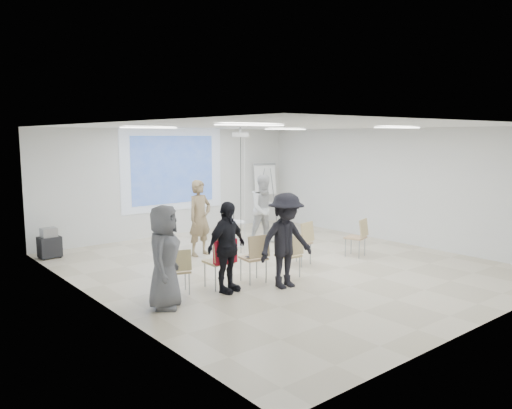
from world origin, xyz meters
TOP-DOWN VIEW (x-y plane):
  - floor at (0.00, 0.00)m, footprint 8.00×9.00m
  - ceiling at (0.00, 0.00)m, footprint 8.00×9.00m
  - wall_back at (0.00, 4.55)m, footprint 8.00×0.10m
  - wall_left at (-4.05, 0.00)m, footprint 0.10×9.00m
  - wall_right at (4.05, 0.00)m, footprint 0.10×9.00m
  - projection_halo at (0.00, 4.49)m, footprint 3.20×0.01m
  - projection_image at (0.00, 4.47)m, footprint 2.60×0.01m
  - pedestal_table at (0.30, 2.03)m, footprint 0.69×0.69m
  - player_left at (-0.82, 1.88)m, footprint 0.80×0.61m
  - player_right at (1.25, 1.95)m, footprint 1.16×1.05m
  - controller_left at (-0.64, 2.13)m, footprint 0.06×0.13m
  - controller_right at (1.07, 2.20)m, footprint 0.08×0.12m
  - chair_far_left at (-2.73, -0.39)m, footprint 0.50×0.51m
  - chair_left_mid at (-1.95, -0.57)m, footprint 0.48×0.51m
  - chair_left_inner at (-1.23, -0.70)m, footprint 0.51×0.54m
  - chair_center at (-0.47, -0.86)m, footprint 0.42×0.45m
  - chair_right_inner at (0.39, -0.31)m, footprint 0.55×0.57m
  - chair_right_far at (1.94, -0.59)m, footprint 0.53×0.55m
  - red_jacket at (-1.94, -0.70)m, footprint 0.46×0.12m
  - laptop at (-1.22, -0.59)m, footprint 0.38×0.30m
  - audience_left at (-1.98, -0.80)m, footprint 1.23×0.92m
  - audience_mid at (-0.97, -1.26)m, footprint 1.35×0.80m
  - audience_outer at (-3.26, -0.84)m, footprint 1.08×1.10m
  - flipchart_easel at (3.12, 4.16)m, footprint 0.80×0.63m
  - av_cart at (-3.66, 3.84)m, footprint 0.48×0.39m
  - ceiling_projector at (0.10, 1.49)m, footprint 0.30×0.25m
  - fluor_panel_nw at (-2.00, 2.00)m, footprint 1.20×0.30m
  - fluor_panel_ne at (2.00, 2.00)m, footprint 1.20×0.30m
  - fluor_panel_sw at (-2.00, -1.50)m, footprint 1.20×0.30m
  - fluor_panel_se at (2.00, -1.50)m, footprint 1.20×0.30m

SIDE VIEW (x-z plane):
  - floor at x=0.00m, z-range -0.10..0.00m
  - av_cart at x=-3.66m, z-range -0.03..0.67m
  - pedestal_table at x=0.30m, z-range 0.04..0.72m
  - chair_far_left at x=-2.73m, z-range 0.08..0.90m
  - laptop at x=-1.22m, z-range 0.49..0.52m
  - chair_center at x=-0.47m, z-range 0.08..0.95m
  - chair_right_far at x=1.94m, z-range 0.08..0.98m
  - chair_left_inner at x=-1.23m, z-range 0.09..1.03m
  - chair_right_inner at x=0.39m, z-range 0.09..1.05m
  - chair_left_mid at x=-1.95m, z-range 0.09..1.07m
  - red_jacket at x=-1.94m, z-range 0.50..0.94m
  - audience_left at x=-1.98m, z-range 0.00..1.89m
  - audience_outer at x=-3.26m, z-range 0.00..1.91m
  - player_right at x=1.25m, z-range 0.00..1.98m
  - audience_mid at x=-0.97m, z-range 0.00..2.00m
  - player_left at x=-0.82m, z-range 0.00..2.02m
  - controller_left at x=-0.64m, z-range 1.31..1.35m
  - controller_right at x=1.07m, z-range 1.31..1.35m
  - flipchart_easel at x=3.12m, z-range 0.46..2.39m
  - wall_back at x=0.00m, z-range 0.00..3.00m
  - wall_left at x=-4.05m, z-range 0.00..3.00m
  - wall_right at x=4.05m, z-range 0.00..3.00m
  - projection_halo at x=0.00m, z-range 0.70..3.00m
  - projection_image at x=0.00m, z-range 0.90..2.80m
  - ceiling_projector at x=0.10m, z-range 1.19..4.19m
  - fluor_panel_nw at x=-2.00m, z-range 2.96..2.98m
  - fluor_panel_ne at x=2.00m, z-range 2.96..2.98m
  - fluor_panel_sw at x=-2.00m, z-range 2.96..2.98m
  - fluor_panel_se at x=2.00m, z-range 2.96..2.98m
  - ceiling at x=0.00m, z-range 3.00..3.10m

